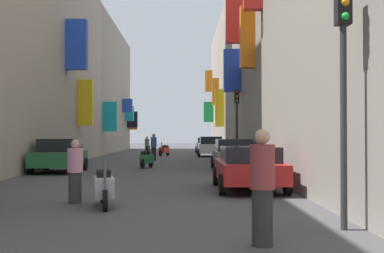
# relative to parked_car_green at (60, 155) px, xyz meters

# --- Properties ---
(ground_plane) EXTENTS (140.00, 140.00, 0.00)m
(ground_plane) POSITION_rel_parked_car_green_xyz_m (3.89, 9.16, -0.78)
(ground_plane) COLOR #424244
(building_left_mid_b) EXTENTS (7.21, 21.49, 12.37)m
(building_left_mid_b) POSITION_rel_parked_car_green_xyz_m (-4.10, 28.42, 5.40)
(building_left_mid_b) COLOR gray
(building_left_mid_b) RESTS_ON ground
(building_right_far) EXTENTS (7.10, 21.37, 12.73)m
(building_right_far) POSITION_rel_parked_car_green_xyz_m (11.88, 28.48, 5.58)
(building_right_far) COLOR #9E9384
(building_right_far) RESTS_ON ground
(parked_car_green) EXTENTS (1.99, 3.90, 1.51)m
(parked_car_green) POSITION_rel_parked_car_green_xyz_m (0.00, 0.00, 0.00)
(parked_car_green) COLOR #236638
(parked_car_green) RESTS_ON ground
(parked_car_white) EXTENTS (2.02, 4.30, 1.55)m
(parked_car_white) POSITION_rel_parked_car_green_xyz_m (7.64, 16.70, 0.02)
(parked_car_white) COLOR white
(parked_car_white) RESTS_ON ground
(parked_car_red) EXTENTS (2.00, 4.42, 1.33)m
(parked_car_red) POSITION_rel_parked_car_green_xyz_m (7.62, -7.49, -0.07)
(parked_car_red) COLOR #B21E1E
(parked_car_red) RESTS_ON ground
(parked_car_blue) EXTENTS (1.98, 4.41, 1.43)m
(parked_car_blue) POSITION_rel_parked_car_green_xyz_m (7.62, 24.62, -0.02)
(parked_car_blue) COLOR navy
(parked_car_blue) RESTS_ON ground
(parked_car_grey) EXTENTS (1.93, 3.97, 1.48)m
(parked_car_grey) POSITION_rel_parked_car_green_xyz_m (7.93, 1.14, -0.01)
(parked_car_grey) COLOR slate
(parked_car_grey) RESTS_ON ground
(scooter_silver) EXTENTS (0.65, 1.87, 1.13)m
(scooter_silver) POSITION_rel_parked_car_green_xyz_m (3.78, -11.11, -0.32)
(scooter_silver) COLOR #ADADB2
(scooter_silver) RESTS_ON ground
(scooter_green) EXTENTS (0.69, 1.73, 1.13)m
(scooter_green) POSITION_rel_parked_car_green_xyz_m (3.70, 2.97, -0.32)
(scooter_green) COLOR #287F3D
(scooter_green) RESTS_ON ground
(scooter_red) EXTENTS (0.83, 1.85, 1.13)m
(scooter_red) POSITION_rel_parked_car_green_xyz_m (3.98, 17.58, -0.32)
(scooter_red) COLOR red
(scooter_red) RESTS_ON ground
(pedestrian_crossing) EXTENTS (0.53, 0.53, 1.56)m
(pedestrian_crossing) POSITION_rel_parked_car_green_xyz_m (2.97, -10.48, -0.01)
(pedestrian_crossing) COLOR #383838
(pedestrian_crossing) RESTS_ON ground
(pedestrian_near_left) EXTENTS (0.39, 0.39, 1.77)m
(pedestrian_near_left) POSITION_rel_parked_car_green_xyz_m (3.60, 10.29, 0.10)
(pedestrian_near_left) COLOR black
(pedestrian_near_left) RESTS_ON ground
(pedestrian_near_right) EXTENTS (0.38, 0.38, 1.77)m
(pedestrian_near_right) POSITION_rel_parked_car_green_xyz_m (6.85, -15.33, 0.10)
(pedestrian_near_right) COLOR #2A2A2A
(pedestrian_near_right) RESTS_ON ground
(pedestrian_mid_street) EXTENTS (0.53, 0.53, 1.57)m
(pedestrian_mid_street) POSITION_rel_parked_car_green_xyz_m (2.44, 19.76, -0.01)
(pedestrian_mid_street) COLOR black
(pedestrian_mid_street) RESTS_ON ground
(traffic_light_near_corner) EXTENTS (0.26, 0.34, 4.39)m
(traffic_light_near_corner) POSITION_rel_parked_car_green_xyz_m (8.49, -14.05, 2.20)
(traffic_light_near_corner) COLOR #2D2D2D
(traffic_light_near_corner) RESTS_ON ground
(traffic_light_far_corner) EXTENTS (0.26, 0.34, 4.17)m
(traffic_light_far_corner) POSITION_rel_parked_car_green_xyz_m (8.51, 4.99, 2.06)
(traffic_light_far_corner) COLOR #2D2D2D
(traffic_light_far_corner) RESTS_ON ground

